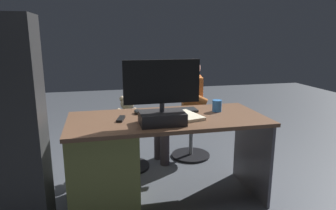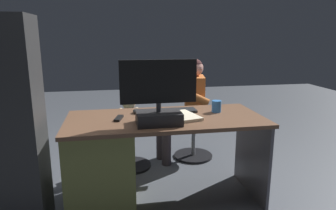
{
  "view_description": "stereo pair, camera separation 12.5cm",
  "coord_description": "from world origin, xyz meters",
  "px_view_note": "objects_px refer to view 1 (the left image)",
  "views": [
    {
      "loc": [
        0.52,
        2.59,
        1.37
      ],
      "look_at": [
        -0.08,
        -0.02,
        0.74
      ],
      "focal_mm": 32.55,
      "sensor_mm": 36.0,
      "label": 1
    },
    {
      "loc": [
        0.4,
        2.61,
        1.37
      ],
      "look_at": [
        -0.08,
        -0.02,
        0.74
      ],
      "focal_mm": 32.55,
      "sensor_mm": 36.0,
      "label": 2
    }
  ],
  "objects_px": {
    "tv_remote": "(121,119)",
    "desk": "(118,161)",
    "teddy_bear": "(127,112)",
    "office_chair_teddy": "(128,142)",
    "keyboard": "(172,111)",
    "person": "(185,101)",
    "monitor": "(162,103)",
    "visitor_chair": "(191,134)",
    "computer_mouse": "(138,111)",
    "cup": "(217,106)"
  },
  "relations": [
    {
      "from": "cup",
      "to": "person",
      "type": "xyz_separation_m",
      "value": [
        0.07,
        -0.74,
        -0.12
      ]
    },
    {
      "from": "keyboard",
      "to": "visitor_chair",
      "type": "xyz_separation_m",
      "value": [
        -0.39,
        -0.69,
        -0.46
      ]
    },
    {
      "from": "keyboard",
      "to": "visitor_chair",
      "type": "distance_m",
      "value": 0.92
    },
    {
      "from": "computer_mouse",
      "to": "tv_remote",
      "type": "bearing_deg",
      "value": 47.12
    },
    {
      "from": "computer_mouse",
      "to": "person",
      "type": "relative_size",
      "value": 0.09
    },
    {
      "from": "office_chair_teddy",
      "to": "teddy_bear",
      "type": "bearing_deg",
      "value": -90.0
    },
    {
      "from": "computer_mouse",
      "to": "person",
      "type": "height_order",
      "value": "person"
    },
    {
      "from": "keyboard",
      "to": "cup",
      "type": "xyz_separation_m",
      "value": [
        -0.37,
        0.07,
        0.04
      ]
    },
    {
      "from": "tv_remote",
      "to": "keyboard",
      "type": "bearing_deg",
      "value": -146.57
    },
    {
      "from": "keyboard",
      "to": "tv_remote",
      "type": "bearing_deg",
      "value": 18.71
    },
    {
      "from": "keyboard",
      "to": "tv_remote",
      "type": "distance_m",
      "value": 0.47
    },
    {
      "from": "office_chair_teddy",
      "to": "person",
      "type": "bearing_deg",
      "value": -168.99
    },
    {
      "from": "teddy_bear",
      "to": "office_chair_teddy",
      "type": "bearing_deg",
      "value": 90.0
    },
    {
      "from": "teddy_bear",
      "to": "person",
      "type": "relative_size",
      "value": 0.28
    },
    {
      "from": "monitor",
      "to": "keyboard",
      "type": "xyz_separation_m",
      "value": [
        -0.16,
        -0.33,
        -0.15
      ]
    },
    {
      "from": "tv_remote",
      "to": "person",
      "type": "xyz_separation_m",
      "value": [
        -0.75,
        -0.83,
        -0.08
      ]
    },
    {
      "from": "cup",
      "to": "visitor_chair",
      "type": "xyz_separation_m",
      "value": [
        -0.01,
        -0.76,
        -0.5
      ]
    },
    {
      "from": "person",
      "to": "visitor_chair",
      "type": "bearing_deg",
      "value": -168.99
    },
    {
      "from": "visitor_chair",
      "to": "person",
      "type": "xyz_separation_m",
      "value": [
        0.09,
        0.02,
        0.38
      ]
    },
    {
      "from": "computer_mouse",
      "to": "visitor_chair",
      "type": "distance_m",
      "value": 1.07
    },
    {
      "from": "office_chair_teddy",
      "to": "tv_remote",
      "type": "bearing_deg",
      "value": 80.61
    },
    {
      "from": "tv_remote",
      "to": "office_chair_teddy",
      "type": "distance_m",
      "value": 0.84
    },
    {
      "from": "tv_remote",
      "to": "person",
      "type": "distance_m",
      "value": 1.12
    },
    {
      "from": "office_chair_teddy",
      "to": "teddy_bear",
      "type": "relative_size",
      "value": 1.49
    },
    {
      "from": "monitor",
      "to": "teddy_bear",
      "type": "distance_m",
      "value": 0.95
    },
    {
      "from": "keyboard",
      "to": "office_chair_teddy",
      "type": "distance_m",
      "value": 0.79
    },
    {
      "from": "office_chair_teddy",
      "to": "visitor_chair",
      "type": "xyz_separation_m",
      "value": [
        -0.72,
        -0.14,
        -0.0
      ]
    },
    {
      "from": "monitor",
      "to": "computer_mouse",
      "type": "distance_m",
      "value": 0.39
    },
    {
      "from": "tv_remote",
      "to": "visitor_chair",
      "type": "height_order",
      "value": "tv_remote"
    },
    {
      "from": "keyboard",
      "to": "visitor_chair",
      "type": "relative_size",
      "value": 0.91
    },
    {
      "from": "cup",
      "to": "visitor_chair",
      "type": "bearing_deg",
      "value": -91.09
    },
    {
      "from": "monitor",
      "to": "office_chair_teddy",
      "type": "xyz_separation_m",
      "value": [
        0.17,
        -0.88,
        -0.6
      ]
    },
    {
      "from": "teddy_bear",
      "to": "desk",
      "type": "bearing_deg",
      "value": 77.88
    },
    {
      "from": "cup",
      "to": "office_chair_teddy",
      "type": "bearing_deg",
      "value": -41.37
    },
    {
      "from": "office_chair_teddy",
      "to": "visitor_chair",
      "type": "bearing_deg",
      "value": -168.99
    },
    {
      "from": "monitor",
      "to": "visitor_chair",
      "type": "xyz_separation_m",
      "value": [
        -0.55,
        -1.02,
        -0.61
      ]
    },
    {
      "from": "desk",
      "to": "office_chair_teddy",
      "type": "xyz_separation_m",
      "value": [
        -0.15,
        -0.71,
        -0.11
      ]
    },
    {
      "from": "tv_remote",
      "to": "desk",
      "type": "bearing_deg",
      "value": 26.23
    },
    {
      "from": "computer_mouse",
      "to": "visitor_chair",
      "type": "xyz_separation_m",
      "value": [
        -0.68,
        -0.68,
        -0.47
      ]
    },
    {
      "from": "office_chair_teddy",
      "to": "visitor_chair",
      "type": "relative_size",
      "value": 1.0
    },
    {
      "from": "monitor",
      "to": "keyboard",
      "type": "height_order",
      "value": "monitor"
    },
    {
      "from": "person",
      "to": "tv_remote",
      "type": "bearing_deg",
      "value": 47.77
    },
    {
      "from": "desk",
      "to": "teddy_bear",
      "type": "bearing_deg",
      "value": -102.12
    },
    {
      "from": "desk",
      "to": "keyboard",
      "type": "bearing_deg",
      "value": -161.84
    },
    {
      "from": "computer_mouse",
      "to": "person",
      "type": "xyz_separation_m",
      "value": [
        -0.6,
        -0.66,
        -0.09
      ]
    },
    {
      "from": "keyboard",
      "to": "teddy_bear",
      "type": "xyz_separation_m",
      "value": [
        0.33,
        -0.56,
        -0.13
      ]
    },
    {
      "from": "cup",
      "to": "teddy_bear",
      "type": "height_order",
      "value": "cup"
    },
    {
      "from": "monitor",
      "to": "desk",
      "type": "bearing_deg",
      "value": -27.43
    },
    {
      "from": "cup",
      "to": "visitor_chair",
      "type": "relative_size",
      "value": 0.21
    },
    {
      "from": "cup",
      "to": "computer_mouse",
      "type": "bearing_deg",
      "value": -6.79
    }
  ]
}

